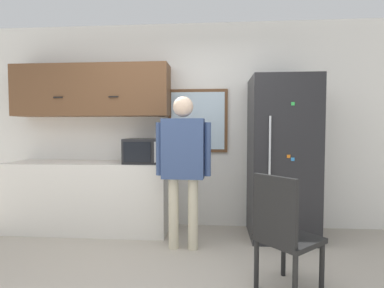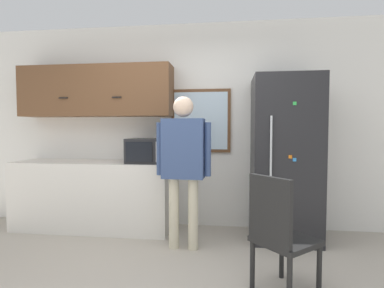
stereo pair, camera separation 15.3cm
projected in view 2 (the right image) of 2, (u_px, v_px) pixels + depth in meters
back_wall at (187, 126)px, 4.05m from camera, size 6.00×0.06×2.70m
counter at (94, 195)px, 3.92m from camera, size 2.03×0.61×0.88m
upper_cabinets at (96, 92)px, 3.97m from camera, size 2.03×0.38×0.66m
microwave at (147, 151)px, 3.76m from camera, size 0.47×0.43×0.31m
person at (183, 157)px, 3.23m from camera, size 0.60×0.24×1.65m
refrigerator at (285, 158)px, 3.54m from camera, size 0.76×0.72×1.92m
chair at (279, 232)px, 2.31m from camera, size 0.59×0.59×0.95m
window at (201, 121)px, 3.98m from camera, size 0.79×0.05×0.84m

